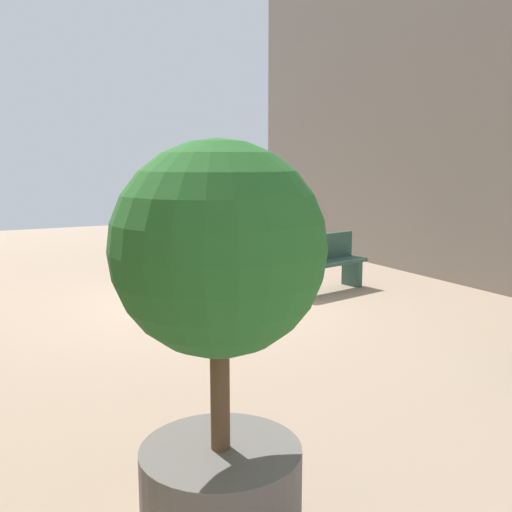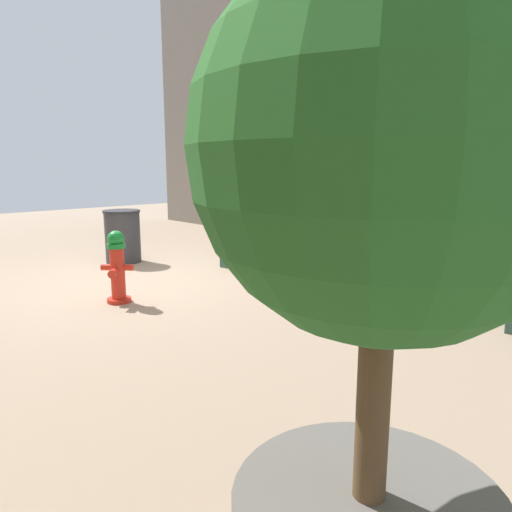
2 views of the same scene
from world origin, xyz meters
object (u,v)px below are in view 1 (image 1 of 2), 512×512
Objects in this scene: bench_near at (324,262)px; trash_bin at (201,259)px; planter_tree at (219,310)px; fire_hydrant at (178,290)px.

bench_near is 1.87× the size of trash_bin.
trash_bin is (1.66, -1.46, -0.04)m from bench_near.
planter_tree is (4.26, 5.24, 0.89)m from bench_near.
trash_bin reaches higher than fire_hydrant.
trash_bin is at bearing -111.21° from planter_tree.
trash_bin is at bearing -41.38° from bench_near.
fire_hydrant is 0.38× the size of planter_tree.
trash_bin is (-2.60, -6.70, -0.93)m from planter_tree.
planter_tree reaches higher than bench_near.
fire_hydrant is at bearing -106.97° from planter_tree.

